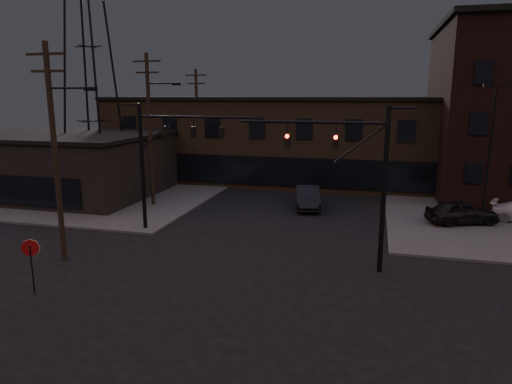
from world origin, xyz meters
TOP-DOWN VIEW (x-y plane):
  - ground at (0.00, 0.00)m, footprint 140.00×140.00m
  - sidewalk_nw at (-22.00, 22.00)m, footprint 30.00×30.00m
  - building_row at (0.00, 28.00)m, footprint 40.00×12.00m
  - building_left at (-20.00, 16.00)m, footprint 16.00×12.00m
  - traffic_signal_near at (5.36, 4.50)m, footprint 7.12×0.24m
  - traffic_signal_far at (-6.72, 8.00)m, footprint 7.12×0.24m
  - stop_sign at (-8.00, -1.99)m, footprint 0.72×0.33m
  - utility_pole_near at (-9.43, 2.00)m, footprint 3.70×0.28m
  - utility_pole_mid at (-10.44, 14.00)m, footprint 3.70×0.28m
  - utility_pole_far at (-11.50, 26.00)m, footprint 2.20×0.28m
  - transmission_tower at (-18.00, 18.00)m, footprint 7.00×7.00m
  - lot_light_a at (13.00, 14.00)m, footprint 1.50×0.28m
  - parked_car_lot_a at (11.76, 14.14)m, footprint 4.95×3.31m
  - car_crossing at (1.20, 16.53)m, footprint 2.68×5.31m

SIDE VIEW (x-z plane):
  - ground at x=0.00m, z-range 0.00..0.00m
  - sidewalk_nw at x=-22.00m, z-range 0.00..0.15m
  - car_crossing at x=1.20m, z-range 0.00..1.67m
  - parked_car_lot_a at x=11.76m, z-range 0.15..1.72m
  - stop_sign at x=-8.00m, z-range 0.60..3.08m
  - building_left at x=-20.00m, z-range 0.00..5.00m
  - building_row at x=0.00m, z-range 0.00..8.00m
  - traffic_signal_near at x=5.36m, z-range 0.93..8.93m
  - traffic_signal_far at x=-6.72m, z-range 1.01..9.01m
  - lot_light_a at x=13.00m, z-range 0.94..10.08m
  - utility_pole_far at x=-11.50m, z-range 0.28..11.28m
  - utility_pole_near at x=-9.43m, z-range 0.37..11.37m
  - utility_pole_mid at x=-10.44m, z-range 0.38..11.88m
  - transmission_tower at x=-18.00m, z-range 0.00..25.00m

